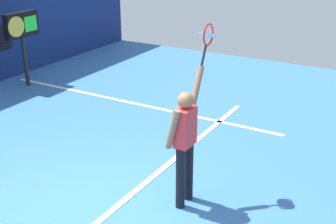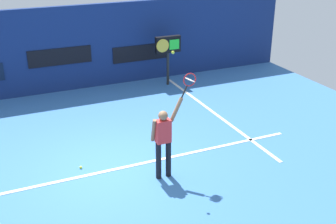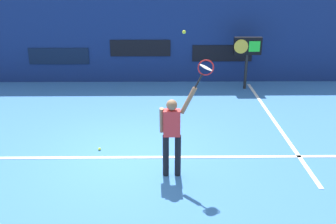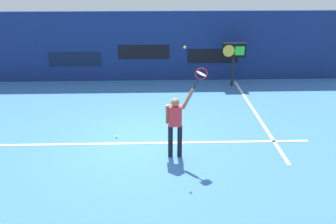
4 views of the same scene
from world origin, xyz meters
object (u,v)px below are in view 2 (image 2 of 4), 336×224
(tennis_racket, at_px, (189,81))
(tennis_ball, at_px, (173,52))
(scoreboard_clock, at_px, (168,47))
(spare_ball, at_px, (81,167))
(tennis_player, at_px, (163,138))

(tennis_racket, distance_m, tennis_ball, 0.82)
(scoreboard_clock, bearing_deg, spare_ball, -132.92)
(scoreboard_clock, xyz_separation_m, spare_ball, (-4.42, -4.75, -1.41))
(tennis_player, relative_size, tennis_ball, 28.71)
(tennis_racket, bearing_deg, tennis_ball, -175.17)
(tennis_racket, bearing_deg, scoreboard_clock, 70.54)
(scoreboard_clock, bearing_deg, tennis_player, -114.65)
(tennis_ball, distance_m, spare_ball, 3.74)
(scoreboard_clock, distance_m, spare_ball, 6.64)
(tennis_racket, height_order, spare_ball, tennis_racket)
(tennis_ball, relative_size, scoreboard_clock, 0.04)
(tennis_player, distance_m, tennis_racket, 1.43)
(tennis_racket, relative_size, tennis_ball, 9.09)
(scoreboard_clock, relative_size, spare_ball, 26.95)
(scoreboard_clock, bearing_deg, tennis_racket, -109.46)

